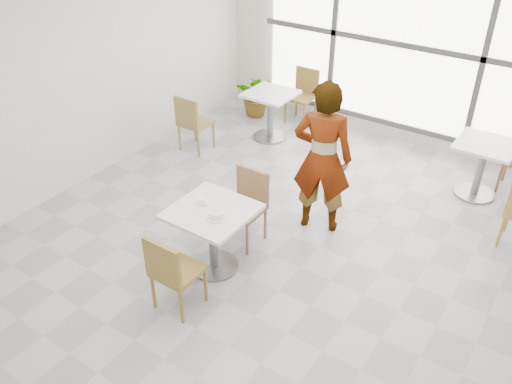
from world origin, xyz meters
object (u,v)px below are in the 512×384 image
Objects in this scene: person at (322,158)px; bg_chair_left_far at (304,92)px; main_table at (213,228)px; coffee_cup at (201,201)px; chair_far at (247,201)px; bg_chair_left_near at (192,120)px; chair_near at (171,270)px; plant_left at (257,95)px; oatmeal_bowl at (217,214)px; bg_table_left at (270,109)px; bg_table_right at (482,162)px.

bg_chair_left_far is (-1.65, 2.48, -0.42)m from person.
coffee_cup reaches higher than main_table.
main_table is 0.63m from chair_far.
main_table is 3.95m from bg_chair_left_far.
coffee_cup is 3.89m from bg_chair_left_far.
main_table is at bearing 134.65° from bg_chair_left_near.
chair_near is (0.07, -0.71, -0.02)m from main_table.
plant_left is (-2.39, 2.22, -0.55)m from person.
main_table is 5.03× the size of coffee_cup.
person reaches higher than oatmeal_bowl.
coffee_cup is 0.18× the size of bg_chair_left_far.
bg_chair_left_far reaches higher than main_table.
oatmeal_bowl is 0.28× the size of bg_table_left.
chair_near is 1.16× the size of bg_table_right.
person is at bearing 61.21° from coffee_cup.
chair_far is 4.14× the size of oatmeal_bowl.
coffee_cup is (-0.16, 0.02, 0.26)m from main_table.
main_table is 1.10× the size of plant_left.
bg_table_right is (1.37, 1.76, -0.43)m from person.
chair_near is at bearing -116.10° from bg_table_right.
coffee_cup is 0.18× the size of bg_chair_left_near.
main_table is 0.44× the size of person.
main_table and bg_table_left have the same top height.
chair_near reaches higher than main_table.
chair_near is 1.19× the size of plant_left.
bg_chair_left_far reaches higher than coffee_cup.
bg_chair_left_near is at bearing -33.09° from person.
chair_far is at bearing -128.37° from bg_table_right.
chair_near is 1.00× the size of bg_chair_left_near.
chair_far is at bearing -70.90° from bg_chair_left_far.
main_table is 3.62m from bg_table_right.
oatmeal_bowl is 0.24× the size of bg_chair_left_near.
bg_table_left reaches higher than plant_left.
bg_table_left is 1.24m from bg_chair_left_near.
person is at bearing -56.37° from bg_chair_left_far.
chair_near is at bearing 126.75° from bg_chair_left_near.
chair_far reaches higher than coffee_cup.
bg_chair_left_near is at bearing 132.53° from coffee_cup.
chair_near is 1.35m from chair_far.
bg_chair_left_near is (-1.90, 1.29, 0.00)m from chair_far.
plant_left is at bearing -92.35° from bg_chair_left_near.
chair_far is at bearing 76.07° from coffee_cup.
bg_table_left is 0.86× the size of bg_chair_left_far.
person is 2.44× the size of bg_table_left.
main_table is at bearing -122.05° from bg_table_right.
main_table is 0.92× the size of chair_near.
person is 2.27m from bg_table_right.
coffee_cup is at bearing -64.45° from plant_left.
oatmeal_bowl is (0.13, -0.71, 0.29)m from chair_far.
bg_chair_left_near is 1.00× the size of bg_chair_left_far.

